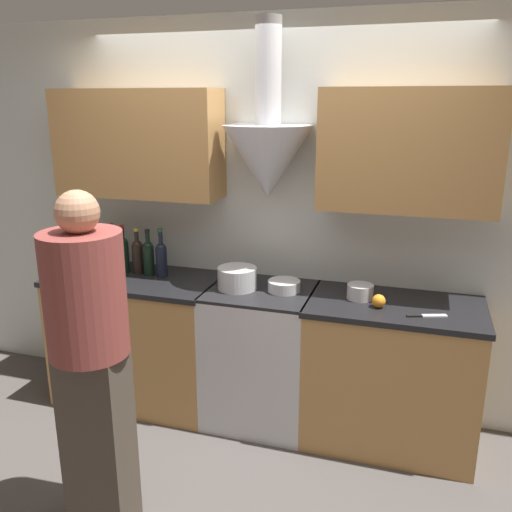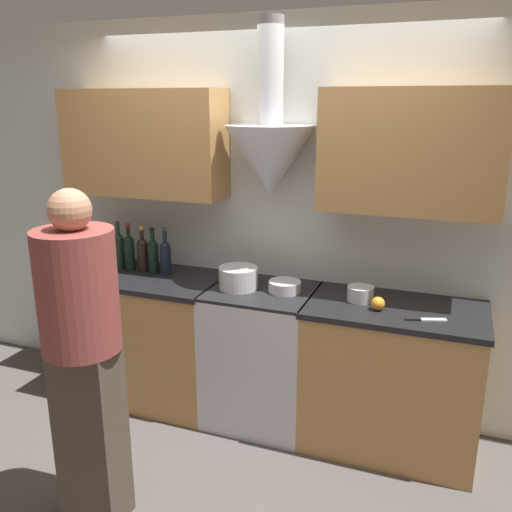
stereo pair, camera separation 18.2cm
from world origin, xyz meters
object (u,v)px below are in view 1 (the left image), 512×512
at_px(mixing_bowl, 284,286).
at_px(orange_fruit, 379,301).
at_px(wine_bottle_1, 89,251).
at_px(wine_bottle_4, 124,253).
at_px(wine_bottle_3, 113,251).
at_px(stock_pot, 237,278).
at_px(wine_bottle_6, 149,256).
at_px(wine_bottle_0, 79,249).
at_px(stove_range, 261,354).
at_px(wine_bottle_2, 102,252).
at_px(wine_bottle_7, 161,258).
at_px(wine_bottle_5, 138,255).
at_px(person_foreground_left, 90,354).
at_px(saucepan, 360,292).

relative_size(mixing_bowl, orange_fruit, 2.59).
relative_size(wine_bottle_1, wine_bottle_4, 0.98).
distance_m(wine_bottle_3, stock_pot, 0.97).
relative_size(wine_bottle_6, stock_pot, 1.28).
bearing_deg(wine_bottle_0, stove_range, -3.19).
bearing_deg(stove_range, wine_bottle_3, 176.10).
bearing_deg(wine_bottle_4, stock_pot, -5.76).
bearing_deg(wine_bottle_2, stock_pot, -5.40).
relative_size(stove_range, wine_bottle_2, 2.90).
bearing_deg(mixing_bowl, wine_bottle_7, 177.22).
relative_size(wine_bottle_2, wine_bottle_5, 0.99).
xyz_separation_m(wine_bottle_0, wine_bottle_6, (0.56, -0.02, -0.00)).
relative_size(wine_bottle_5, stock_pot, 1.28).
xyz_separation_m(wine_bottle_1, wine_bottle_2, (0.10, 0.01, -0.00)).
bearing_deg(stove_range, wine_bottle_5, 175.14).
xyz_separation_m(wine_bottle_3, orange_fruit, (1.85, -0.17, -0.10)).
height_order(mixing_bowl, person_foreground_left, person_foreground_left).
bearing_deg(wine_bottle_5, wine_bottle_2, -179.09).
height_order(stove_range, wine_bottle_6, wine_bottle_6).
bearing_deg(wine_bottle_7, wine_bottle_3, 177.12).
relative_size(stove_range, wine_bottle_0, 2.76).
xyz_separation_m(stove_range, person_foreground_left, (-0.49, -1.15, 0.48)).
height_order(wine_bottle_7, stock_pot, wine_bottle_7).
distance_m(wine_bottle_7, saucepan, 1.35).
xyz_separation_m(wine_bottle_3, person_foreground_left, (0.62, -1.22, -0.12)).
distance_m(wine_bottle_3, mixing_bowl, 1.26).
bearing_deg(wine_bottle_3, person_foreground_left, -63.06).
bearing_deg(saucepan, wine_bottle_2, 178.38).
bearing_deg(stove_range, mixing_bowl, 5.28).
height_order(wine_bottle_6, saucepan, wine_bottle_6).
xyz_separation_m(wine_bottle_3, mixing_bowl, (1.26, -0.06, -0.11)).
bearing_deg(mixing_bowl, wine_bottle_0, 177.63).
distance_m(wine_bottle_2, wine_bottle_6, 0.37).
bearing_deg(wine_bottle_1, saucepan, -1.11).
height_order(wine_bottle_7, person_foreground_left, person_foreground_left).
bearing_deg(wine_bottle_6, wine_bottle_4, 179.71).
xyz_separation_m(wine_bottle_1, mixing_bowl, (1.44, -0.05, -0.10)).
relative_size(mixing_bowl, person_foreground_left, 0.12).
bearing_deg(wine_bottle_0, saucepan, -1.58).
bearing_deg(mixing_bowl, saucepan, 0.99).
height_order(wine_bottle_0, wine_bottle_6, wine_bottle_0).
bearing_deg(orange_fruit, wine_bottle_4, 174.94).
xyz_separation_m(stock_pot, mixing_bowl, (0.30, 0.04, -0.03)).
distance_m(wine_bottle_0, stock_pot, 1.24).
bearing_deg(orange_fruit, mixing_bowl, 169.77).
xyz_separation_m(wine_bottle_5, wine_bottle_6, (0.09, -0.02, 0.00)).
bearing_deg(saucepan, wine_bottle_4, 178.59).
distance_m(wine_bottle_0, orange_fruit, 2.14).
distance_m(wine_bottle_3, wine_bottle_7, 0.39).
xyz_separation_m(stock_pot, person_foreground_left, (-0.34, -1.12, -0.05)).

